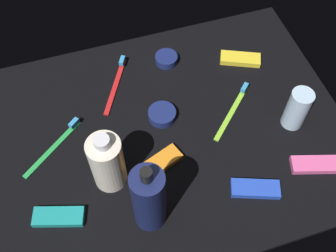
% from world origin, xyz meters
% --- Properties ---
extents(ground_plane, '(0.84, 0.64, 0.01)m').
position_xyz_m(ground_plane, '(0.00, 0.00, -0.01)').
color(ground_plane, black).
extents(lotion_bottle, '(0.07, 0.07, 0.21)m').
position_xyz_m(lotion_bottle, '(-0.10, -0.18, 0.09)').
color(lotion_bottle, '#161E4C').
rests_on(lotion_bottle, ground_plane).
extents(bodywash_bottle, '(0.07, 0.07, 0.16)m').
position_xyz_m(bodywash_bottle, '(-0.15, -0.07, 0.07)').
color(bodywash_bottle, silver).
rests_on(bodywash_bottle, ground_plane).
extents(deodorant_stick, '(0.05, 0.05, 0.11)m').
position_xyz_m(deodorant_stick, '(0.29, -0.06, 0.05)').
color(deodorant_stick, silver).
rests_on(deodorant_stick, ground_plane).
extents(toothbrush_lime, '(0.14, 0.13, 0.02)m').
position_xyz_m(toothbrush_lime, '(0.17, 0.02, 0.01)').
color(toothbrush_lime, '#8CD133').
rests_on(toothbrush_lime, ground_plane).
extents(toothbrush_green, '(0.15, 0.12, 0.02)m').
position_xyz_m(toothbrush_green, '(-0.26, 0.05, 0.01)').
color(toothbrush_green, green).
rests_on(toothbrush_green, ground_plane).
extents(toothbrush_red, '(0.10, 0.16, 0.02)m').
position_xyz_m(toothbrush_red, '(-0.08, 0.18, 0.01)').
color(toothbrush_red, red).
rests_on(toothbrush_red, ground_plane).
extents(snack_bar_pink, '(0.11, 0.07, 0.01)m').
position_xyz_m(snack_bar_pink, '(0.28, -0.18, 0.01)').
color(snack_bar_pink, '#E55999').
rests_on(snack_bar_pink, ground_plane).
extents(snack_bar_orange, '(0.11, 0.07, 0.01)m').
position_xyz_m(snack_bar_orange, '(-0.04, -0.07, 0.01)').
color(snack_bar_orange, orange).
rests_on(snack_bar_orange, ground_plane).
extents(snack_bar_yellow, '(0.11, 0.08, 0.01)m').
position_xyz_m(snack_bar_yellow, '(0.25, 0.16, 0.01)').
color(snack_bar_yellow, yellow).
rests_on(snack_bar_yellow, ground_plane).
extents(snack_bar_blue, '(0.11, 0.07, 0.01)m').
position_xyz_m(snack_bar_blue, '(0.13, -0.20, 0.01)').
color(snack_bar_blue, blue).
rests_on(snack_bar_blue, ground_plane).
extents(snack_bar_teal, '(0.11, 0.07, 0.01)m').
position_xyz_m(snack_bar_teal, '(-0.28, -0.13, 0.01)').
color(snack_bar_teal, teal).
rests_on(snack_bar_teal, ground_plane).
extents(cream_tin_left, '(0.06, 0.06, 0.02)m').
position_xyz_m(cream_tin_left, '(0.06, 0.21, 0.01)').
color(cream_tin_left, navy).
rests_on(cream_tin_left, ground_plane).
extents(cream_tin_right, '(0.07, 0.07, 0.02)m').
position_xyz_m(cream_tin_right, '(0.00, 0.05, 0.01)').
color(cream_tin_right, navy).
rests_on(cream_tin_right, ground_plane).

